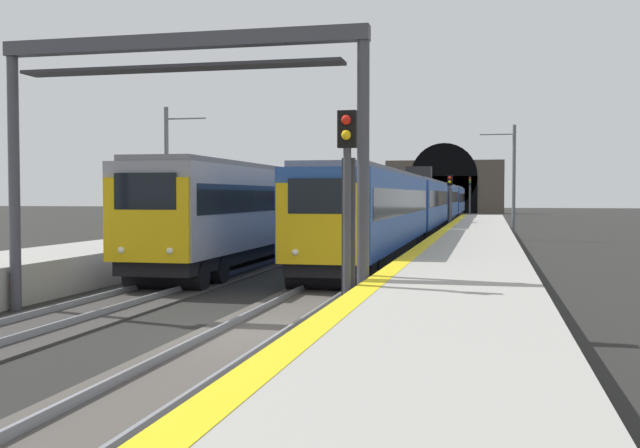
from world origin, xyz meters
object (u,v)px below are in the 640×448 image
at_px(train_adjacent_platform, 348,203).
at_px(catenary_mast_far, 167,178).
at_px(overhead_signal_gantry, 178,101).
at_px(train_main_approaching, 430,203).
at_px(railway_signal_mid, 450,200).
at_px(railway_signal_near, 347,204).
at_px(catenary_mast_near, 513,181).
at_px(railway_signal_far, 470,192).

relative_size(train_adjacent_platform, catenary_mast_far, 8.73).
bearing_deg(catenary_mast_far, overhead_signal_gantry, -154.94).
xyz_separation_m(train_main_approaching, train_adjacent_platform, (-9.46, 5.00, 0.09)).
relative_size(train_main_approaching, catenary_mast_far, 10.99).
xyz_separation_m(train_adjacent_platform, railway_signal_mid, (2.02, -6.95, 0.24)).
relative_size(railway_signal_near, catenary_mast_near, 0.62).
distance_m(train_adjacent_platform, railway_signal_mid, 7.24).
distance_m(train_main_approaching, catenary_mast_near, 12.78).
height_order(railway_signal_near, catenary_mast_far, catenary_mast_far).
xyz_separation_m(overhead_signal_gantry, catenary_mast_near, (33.66, -8.70, -1.32)).
distance_m(railway_signal_near, catenary_mast_near, 35.77).
bearing_deg(catenary_mast_near, railway_signal_mid, 49.71).
bearing_deg(train_main_approaching, catenary_mast_far, -23.46).
bearing_deg(railway_signal_far, railway_signal_near, 0.00).
height_order(railway_signal_near, railway_signal_mid, railway_signal_near).
relative_size(train_main_approaching, overhead_signal_gantry, 8.79).
height_order(train_adjacent_platform, railway_signal_near, railway_signal_near).
bearing_deg(train_adjacent_platform, catenary_mast_far, -21.21).
distance_m(train_adjacent_platform, overhead_signal_gantry, 35.45).
height_order(overhead_signal_gantry, catenary_mast_far, catenary_mast_far).
distance_m(railway_signal_far, catenary_mast_far, 72.29).
bearing_deg(train_adjacent_platform, railway_signal_far, 171.99).
bearing_deg(overhead_signal_gantry, railway_signal_near, -112.44).
distance_m(train_main_approaching, train_adjacent_platform, 10.70).
xyz_separation_m(train_adjacent_platform, overhead_signal_gantry, (-35.25, -2.50, 2.83)).
xyz_separation_m(train_adjacent_platform, catenary_mast_far, (-16.62, 6.21, 1.44)).
bearing_deg(overhead_signal_gantry, catenary_mast_far, 25.06).
height_order(train_main_approaching, railway_signal_near, train_main_approaching).
distance_m(overhead_signal_gantry, catenary_mast_far, 20.60).
relative_size(railway_signal_near, catenary_mast_far, 0.63).
relative_size(overhead_signal_gantry, catenary_mast_far, 1.25).
xyz_separation_m(railway_signal_near, overhead_signal_gantry, (1.84, 4.45, 2.43)).
distance_m(overhead_signal_gantry, catenary_mast_near, 34.79).
xyz_separation_m(railway_signal_near, railway_signal_far, (91.54, -0.00, 0.55)).
bearing_deg(train_main_approaching, catenary_mast_near, 29.09).
relative_size(railway_signal_near, railway_signal_mid, 1.07).
distance_m(railway_signal_mid, railway_signal_far, 52.45).
bearing_deg(catenary_mast_near, catenary_mast_far, 130.82).
height_order(railway_signal_far, catenary_mast_near, catenary_mast_near).
height_order(railway_signal_mid, overhead_signal_gantry, overhead_signal_gantry).
height_order(train_main_approaching, train_adjacent_platform, train_main_approaching).
bearing_deg(overhead_signal_gantry, railway_signal_mid, -6.82).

